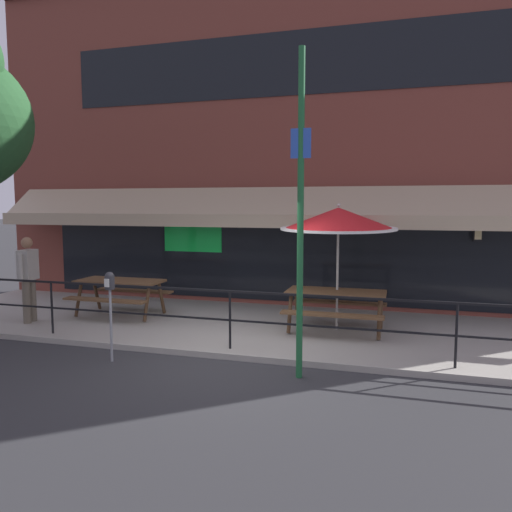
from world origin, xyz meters
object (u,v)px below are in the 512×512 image
object	(u,v)px
patio_umbrella_centre	(338,219)
pedestrian_walking	(28,275)
street_sign_pole	(300,213)
parking_meter_near	(110,289)
picnic_table_left	(120,287)
picnic_table_centre	(336,299)

from	to	relation	value
patio_umbrella_centre	pedestrian_walking	world-z (taller)	patio_umbrella_centre
patio_umbrella_centre	street_sign_pole	bearing A→B (deg)	-94.87
pedestrian_walking	parking_meter_near	xyz separation A→B (m)	(2.81, -1.49, 0.09)
picnic_table_left	pedestrian_walking	size ratio (longest dim) A/B	1.05
parking_meter_near	street_sign_pole	size ratio (longest dim) A/B	0.31
parking_meter_near	street_sign_pole	distance (m)	3.19
parking_meter_near	picnic_table_left	bearing A→B (deg)	118.81
parking_meter_near	patio_umbrella_centre	bearing A→B (deg)	39.55
picnic_table_centre	street_sign_pole	xyz separation A→B (m)	(-0.21, -2.34, 1.63)
picnic_table_centre	parking_meter_near	bearing A→B (deg)	-142.11
patio_umbrella_centre	parking_meter_near	world-z (taller)	patio_umbrella_centre
patio_umbrella_centre	street_sign_pole	xyz separation A→B (m)	(-0.21, -2.50, 0.16)
pedestrian_walking	parking_meter_near	world-z (taller)	pedestrian_walking
patio_umbrella_centre	picnic_table_centre	bearing A→B (deg)	-90.00
pedestrian_walking	parking_meter_near	distance (m)	3.18
picnic_table_left	picnic_table_centre	xyz separation A→B (m)	(4.56, -0.05, 0.00)
patio_umbrella_centre	pedestrian_walking	distance (m)	6.20
street_sign_pole	picnic_table_centre	bearing A→B (deg)	84.82
pedestrian_walking	picnic_table_centre	bearing A→B (deg)	9.33
parking_meter_near	street_sign_pole	world-z (taller)	street_sign_pole
picnic_table_left	pedestrian_walking	bearing A→B (deg)	-144.15
picnic_table_left	picnic_table_centre	bearing A→B (deg)	-0.60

